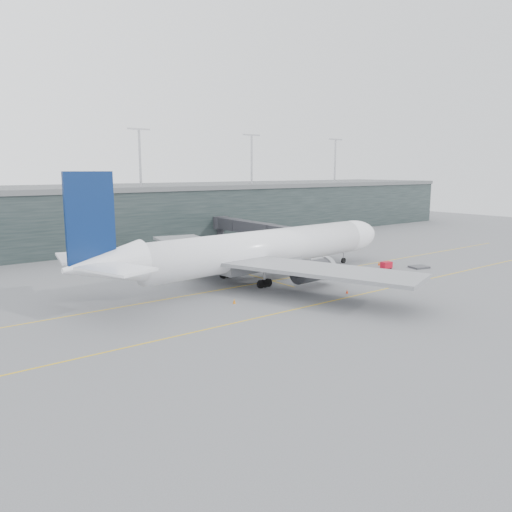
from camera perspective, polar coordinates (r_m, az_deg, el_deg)
ground at (r=87.83m, az=-2.38°, el=-2.84°), size 320.00×320.00×0.00m
taxiline_a at (r=84.67m, az=-0.81°, el=-3.31°), size 160.00×0.25×0.02m
taxiline_b at (r=72.89m, az=6.79°, el=-5.54°), size 160.00×0.25×0.02m
taxiline_lead_main at (r=106.93m, az=-6.39°, el=-0.60°), size 0.25×60.00×0.02m
terminal at (r=137.71m, az=-16.53°, el=4.58°), size 240.00×36.00×29.00m
main_aircraft at (r=87.90m, az=0.54°, el=0.73°), size 67.98×63.74×19.06m
jet_bridge at (r=121.23m, az=-0.70°, el=3.22°), size 5.52×46.59×7.09m
gse_cart at (r=101.23m, az=14.67°, el=-0.99°), size 2.25×1.55×1.45m
baggage_dolly at (r=104.25m, az=18.14°, el=-1.19°), size 3.99×3.49×0.34m
uld_a at (r=92.26m, az=-8.63°, el=-1.78°), size 1.84×1.49×1.65m
uld_b at (r=94.96m, az=-8.05°, el=-1.38°), size 2.27×1.96×1.81m
uld_c at (r=95.35m, az=-6.41°, el=-1.22°), size 2.75×2.49×2.04m
cone_nose at (r=104.78m, az=13.88°, el=-0.83°), size 0.50×0.50×0.80m
cone_wing_stbd at (r=80.12m, az=10.37°, el=-4.00°), size 0.40×0.40×0.63m
cone_wing_port at (r=102.53m, az=-2.49°, el=-0.79°), size 0.47×0.47×0.74m
cone_tail at (r=72.98m, az=-2.50°, el=-5.18°), size 0.45×0.45×0.71m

